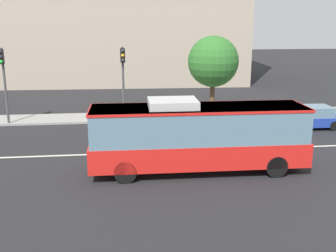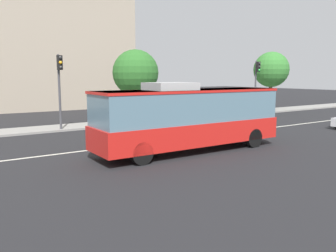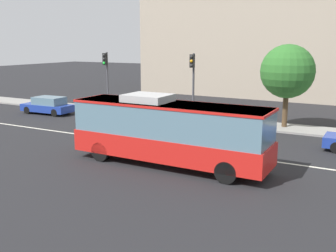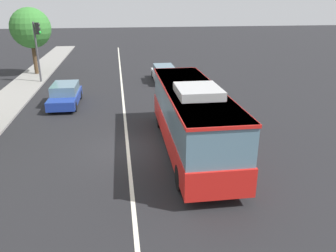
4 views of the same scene
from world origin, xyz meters
name	(u,v)px [view 4 (image 4 of 4)]	position (x,y,z in m)	size (l,w,h in m)	color
ground_plane	(128,148)	(0.00, 0.00, 0.00)	(160.00, 160.00, 0.00)	black
lane_centre_line	(128,148)	(0.00, 0.00, 0.01)	(76.00, 0.16, 0.01)	silver
transit_bus	(192,115)	(-0.73, -3.02, 1.81)	(10.03, 2.63, 3.46)	red
sedan_white	(164,73)	(14.17, -3.79, 0.72)	(4.51, 1.83, 1.46)	white
sedan_blue_ahead	(65,95)	(8.00, 3.96, 0.72)	(4.54, 1.89, 1.46)	#1E3899
traffic_light_mid_block	(38,42)	(15.17, 6.88, 3.56)	(0.33, 0.62, 5.20)	#47474C
street_tree_kerbside_left	(31,28)	(18.75, 8.13, 4.42)	(3.71, 3.71, 6.30)	#4C3823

